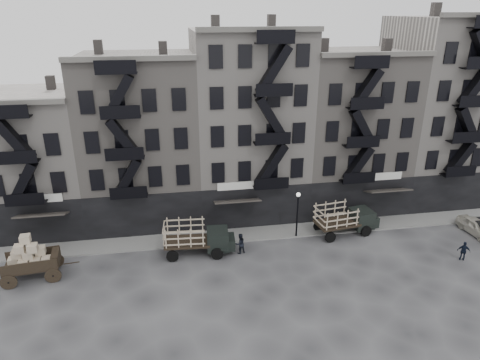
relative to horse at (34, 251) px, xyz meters
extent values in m
plane|color=#38383A|center=(18.62, -2.60, -0.77)|extent=(140.00, 140.00, 0.00)
cube|color=slate|center=(18.62, 1.15, -0.70)|extent=(55.00, 2.50, 0.15)
cube|color=#ABA59E|center=(-1.38, 7.40, 5.23)|extent=(10.00, 10.00, 12.00)
cube|color=black|center=(-1.38, 2.45, 1.23)|extent=(10.00, 0.35, 4.00)
cube|color=#4C4744|center=(1.12, 7.40, 11.83)|extent=(0.70, 0.70, 1.20)
cube|color=gray|center=(8.62, 7.40, 6.73)|extent=(10.00, 10.00, 15.00)
cube|color=black|center=(8.62, 2.45, 1.23)|extent=(10.00, 0.35, 4.00)
cube|color=#595651|center=(8.62, 2.25, 14.43)|extent=(10.00, 0.50, 0.40)
cube|color=#4C4744|center=(5.62, 7.40, 14.83)|extent=(0.70, 0.70, 1.20)
cube|color=#4C4744|center=(11.12, 7.40, 14.83)|extent=(0.70, 0.70, 1.20)
cube|color=#ABA59E|center=(18.62, 7.40, 7.73)|extent=(10.00, 10.00, 17.00)
cube|color=black|center=(18.62, 2.45, 1.23)|extent=(10.00, 0.35, 4.00)
cube|color=#595651|center=(18.62, 2.25, 16.43)|extent=(10.00, 0.50, 0.40)
cube|color=#4C4744|center=(15.62, 7.40, 16.83)|extent=(0.70, 0.70, 1.20)
cube|color=#4C4744|center=(21.12, 7.40, 16.83)|extent=(0.70, 0.70, 1.20)
cube|color=gray|center=(28.62, 7.40, 6.73)|extent=(10.00, 10.00, 15.00)
cube|color=black|center=(28.62, 2.45, 1.23)|extent=(10.00, 0.35, 4.00)
cube|color=#595651|center=(28.62, 2.25, 14.43)|extent=(10.00, 0.50, 0.40)
cube|color=#4C4744|center=(25.62, 7.40, 14.83)|extent=(0.70, 0.70, 1.20)
cube|color=#4C4744|center=(31.12, 7.40, 14.83)|extent=(0.70, 0.70, 1.20)
cube|color=#ABA59E|center=(38.62, 7.40, 8.23)|extent=(10.00, 10.00, 18.00)
cube|color=black|center=(38.62, 2.45, 1.23)|extent=(10.00, 0.35, 4.00)
cube|color=#4C4744|center=(35.62, 7.40, 17.83)|extent=(0.70, 0.70, 1.20)
cylinder|color=black|center=(21.62, 0.00, 1.23)|extent=(0.14, 0.14, 4.00)
sphere|color=silver|center=(21.62, 0.00, 3.33)|extent=(0.36, 0.36, 0.36)
imported|color=beige|center=(0.00, 0.00, 0.00)|extent=(1.99, 1.28, 1.55)
cube|color=black|center=(0.62, -2.60, 0.28)|extent=(4.00, 2.42, 0.21)
cylinder|color=black|center=(-0.73, -3.81, -0.19)|extent=(1.16, 0.24, 1.16)
cylinder|color=black|center=(-0.97, -1.72, -0.19)|extent=(1.16, 0.24, 1.16)
cylinder|color=black|center=(2.20, -3.48, -0.19)|extent=(1.16, 0.24, 1.16)
cylinder|color=black|center=(1.96, -1.39, -0.19)|extent=(1.16, 0.24, 1.16)
cube|color=black|center=(2.29, -2.41, 0.70)|extent=(0.71, 1.74, 0.84)
cube|color=black|center=(12.09, -1.13, 0.35)|extent=(3.78, 2.39, 0.19)
cube|color=black|center=(14.54, -1.30, 0.45)|extent=(1.84, 2.04, 1.60)
cube|color=black|center=(15.50, -1.37, 0.13)|extent=(0.97, 1.66, 0.96)
cylinder|color=black|center=(14.36, -2.36, -0.29)|extent=(0.98, 0.30, 0.96)
cylinder|color=black|center=(14.51, -0.23, -0.29)|extent=(0.98, 0.30, 0.96)
cylinder|color=black|center=(10.84, -2.11, -0.29)|extent=(0.98, 0.30, 0.96)
cylinder|color=black|center=(10.99, 0.02, -0.29)|extent=(0.98, 0.30, 0.96)
cube|color=black|center=(25.26, -0.09, 0.35)|extent=(3.90, 2.62, 0.19)
cube|color=black|center=(27.70, 0.25, 0.45)|extent=(1.96, 2.14, 1.60)
cube|color=black|center=(28.65, 0.38, 0.13)|extent=(1.07, 1.71, 0.96)
cylinder|color=black|center=(27.74, -0.82, -0.29)|extent=(0.99, 0.37, 0.96)
cylinder|color=black|center=(27.44, 1.30, -0.29)|extent=(0.99, 0.37, 0.96)
cylinder|color=black|center=(24.25, -1.31, -0.29)|extent=(0.99, 0.37, 0.96)
cylinder|color=black|center=(23.95, 0.81, -0.29)|extent=(0.99, 0.37, 0.96)
imported|color=beige|center=(37.62, -2.02, -0.11)|extent=(1.90, 4.05, 1.34)
imported|color=black|center=(16.33, -1.73, 0.10)|extent=(1.02, 0.91, 1.75)
imported|color=black|center=(33.66, -5.72, 0.03)|extent=(1.02, 0.81, 1.62)
camera|label=1|loc=(11.26, -31.68, 17.86)|focal=32.00mm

